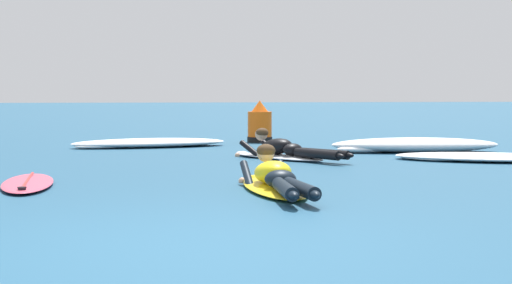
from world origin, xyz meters
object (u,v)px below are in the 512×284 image
drifting_surfboard (28,183)px  channel_marker_buoy (260,126)px  surfer_near (276,180)px  surfer_far (284,151)px

drifting_surfboard → channel_marker_buoy: bearing=62.8°
surfer_near → channel_marker_buoy: channel_marker_buoy is taller
surfer_far → drifting_surfboard: surfer_far is taller
surfer_far → channel_marker_buoy: size_ratio=2.60×
surfer_near → channel_marker_buoy: 8.46m
drifting_surfboard → channel_marker_buoy: (3.83, 7.44, 0.31)m
surfer_near → drifting_surfboard: surfer_near is taller
surfer_near → channel_marker_buoy: (1.06, 8.39, 0.21)m
surfer_far → drifting_surfboard: bearing=-138.9°
channel_marker_buoy → drifting_surfboard: bearing=-117.2°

